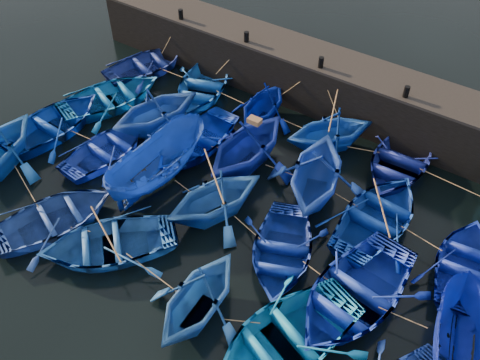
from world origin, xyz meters
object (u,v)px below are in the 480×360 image
Objects in this scene: boat_8 at (195,140)px; boat_13 at (54,123)px; wooden_crate at (255,121)px; boat_0 at (147,64)px.

boat_13 is at bearing -154.42° from boat_8.
wooden_crate is (8.92, 3.04, 2.09)m from boat_13.
boat_13 is (-0.17, -6.17, 0.05)m from boat_0.
boat_8 is (5.86, -3.49, 0.01)m from boat_0.
boat_13 is (-6.04, -2.69, 0.03)m from boat_8.
wooden_crate reaches higher than boat_8.
wooden_crate is at bearing 8.53° from boat_8.
boat_13 is 9.65m from wooden_crate.
boat_8 is 8.93× the size of wooden_crate.
wooden_crate is at bearing -158.76° from boat_13.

